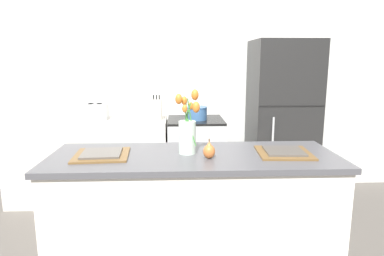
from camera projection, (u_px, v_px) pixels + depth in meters
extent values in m
cube|color=silver|center=(185.00, 76.00, 4.02)|extent=(5.20, 0.08, 2.70)
cube|color=silver|center=(194.00, 227.00, 2.24)|extent=(1.76, 0.62, 0.91)
cube|color=#4C4C51|center=(194.00, 157.00, 2.14)|extent=(1.80, 0.66, 0.03)
cube|color=silver|center=(90.00, 161.00, 3.76)|extent=(1.68, 0.60, 0.87)
cube|color=beige|center=(88.00, 121.00, 3.67)|extent=(1.68, 0.60, 0.03)
cube|color=#B2B5B7|center=(195.00, 160.00, 3.81)|extent=(0.60, 0.60, 0.87)
cube|color=black|center=(196.00, 120.00, 3.73)|extent=(0.60, 0.60, 0.02)
cube|color=black|center=(197.00, 171.00, 3.52)|extent=(0.42, 0.01, 0.29)
cube|color=black|center=(281.00, 121.00, 3.77)|extent=(0.68, 0.64, 1.74)
cube|color=black|center=(292.00, 106.00, 3.41)|extent=(0.67, 0.01, 0.01)
cylinder|color=#B2B5B7|center=(272.00, 154.00, 3.48)|extent=(0.02, 0.02, 0.76)
cylinder|color=silver|center=(187.00, 137.00, 2.15)|extent=(0.11, 0.11, 0.21)
cylinder|color=#3D8438|center=(191.00, 122.00, 2.13)|extent=(0.05, 0.01, 0.30)
ellipsoid|color=orange|center=(195.00, 95.00, 2.10)|extent=(0.05, 0.05, 0.07)
cylinder|color=#3D8438|center=(188.00, 127.00, 2.15)|extent=(0.04, 0.09, 0.22)
ellipsoid|color=orange|center=(191.00, 106.00, 2.17)|extent=(0.03, 0.03, 0.05)
cylinder|color=#3D8438|center=(185.00, 124.00, 2.16)|extent=(0.02, 0.04, 0.26)
ellipsoid|color=orange|center=(184.00, 101.00, 2.14)|extent=(0.04, 0.04, 0.06)
cylinder|color=#3D8438|center=(185.00, 124.00, 2.13)|extent=(0.08, 0.01, 0.27)
ellipsoid|color=orange|center=(179.00, 99.00, 2.10)|extent=(0.04, 0.04, 0.07)
cylinder|color=#3D8438|center=(186.00, 128.00, 2.12)|extent=(0.03, 0.06, 0.22)
ellipsoid|color=orange|center=(185.00, 109.00, 2.07)|extent=(0.03, 0.03, 0.05)
cylinder|color=#3D8438|center=(190.00, 127.00, 2.12)|extent=(0.07, 0.09, 0.22)
ellipsoid|color=orange|center=(196.00, 107.00, 2.06)|extent=(0.05, 0.05, 0.07)
ellipsoid|color=#C66B33|center=(209.00, 151.00, 2.05)|extent=(0.07, 0.07, 0.08)
cone|color=#C66B33|center=(209.00, 144.00, 2.04)|extent=(0.04, 0.04, 0.03)
cylinder|color=brown|center=(209.00, 140.00, 2.04)|extent=(0.01, 0.01, 0.02)
cube|color=brown|center=(102.00, 155.00, 2.11)|extent=(0.35, 0.35, 0.01)
cube|color=#514C47|center=(102.00, 153.00, 2.11)|extent=(0.25, 0.25, 0.01)
cube|color=brown|center=(284.00, 153.00, 2.16)|extent=(0.35, 0.35, 0.01)
cube|color=#514C47|center=(284.00, 151.00, 2.16)|extent=(0.25, 0.25, 0.01)
cube|color=#B7BABC|center=(96.00, 112.00, 3.69)|extent=(0.26, 0.18, 0.17)
cube|color=black|center=(91.00, 104.00, 3.67)|extent=(0.05, 0.11, 0.01)
cube|color=black|center=(99.00, 104.00, 3.68)|extent=(0.05, 0.11, 0.01)
cube|color=black|center=(82.00, 109.00, 3.68)|extent=(0.02, 0.02, 0.02)
cylinder|color=#386093|center=(197.00, 114.00, 3.67)|extent=(0.21, 0.21, 0.13)
cylinder|color=#386093|center=(197.00, 107.00, 3.66)|extent=(0.22, 0.22, 0.01)
sphere|color=black|center=(197.00, 106.00, 3.65)|extent=(0.02, 0.02, 0.02)
cube|color=beige|center=(157.00, 110.00, 3.65)|extent=(0.10, 0.14, 0.22)
cylinder|color=black|center=(154.00, 97.00, 3.62)|extent=(0.01, 0.01, 0.05)
cylinder|color=black|center=(156.00, 97.00, 3.63)|extent=(0.01, 0.01, 0.05)
cylinder|color=black|center=(159.00, 97.00, 3.63)|extent=(0.01, 0.01, 0.05)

